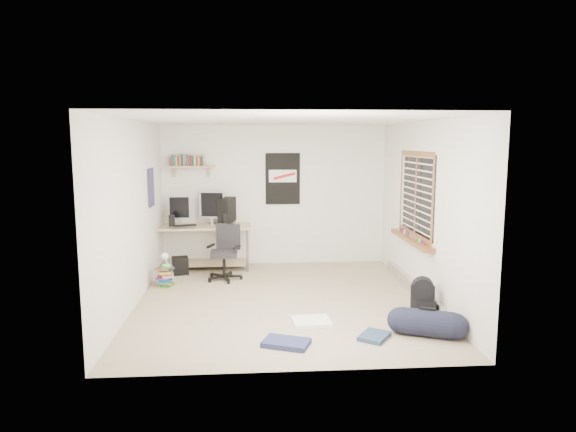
{
  "coord_description": "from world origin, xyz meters",
  "views": [
    {
      "loc": [
        -0.42,
        -6.95,
        2.22
      ],
      "look_at": [
        0.11,
        0.34,
        1.15
      ],
      "focal_mm": 32.0,
      "sensor_mm": 36.0,
      "label": 1
    }
  ],
  "objects": [
    {
      "name": "right_wall",
      "position": [
        2.0,
        0.0,
        1.25
      ],
      "size": [
        0.01,
        4.5,
        2.5
      ],
      "primitive_type": "cube",
      "color": "silver",
      "rests_on": "ground"
    },
    {
      "name": "jeans_b",
      "position": [
        0.96,
        -1.47,
        0.03
      ],
      "size": [
        0.44,
        0.46,
        0.05
      ],
      "primitive_type": "cube",
      "rotation": [
        0.0,
        0.0,
        0.96
      ],
      "color": "navy",
      "rests_on": "floor"
    },
    {
      "name": "monitor_right",
      "position": [
        -1.11,
        1.98,
        1.05
      ],
      "size": [
        0.45,
        0.19,
        0.48
      ],
      "primitive_type": "cube",
      "rotation": [
        0.0,
        0.0,
        -0.2
      ],
      "color": "#A1A1A6",
      "rests_on": "desk"
    },
    {
      "name": "floor",
      "position": [
        0.0,
        0.0,
        -0.01
      ],
      "size": [
        4.0,
        4.5,
        0.01
      ],
      "primitive_type": "cube",
      "color": "gray",
      "rests_on": "ground"
    },
    {
      "name": "wall_shelf",
      "position": [
        -1.45,
        2.14,
        1.78
      ],
      "size": [
        0.8,
        0.22,
        0.24
      ],
      "primitive_type": "cube",
      "color": "tan",
      "rests_on": "back_wall"
    },
    {
      "name": "poster_left_wall",
      "position": [
        -1.99,
        1.2,
        1.5
      ],
      "size": [
        0.02,
        0.42,
        0.6
      ],
      "primitive_type": "cube",
      "color": "navy",
      "rests_on": "left_wall"
    },
    {
      "name": "book_stack",
      "position": [
        -1.74,
        0.81,
        0.15
      ],
      "size": [
        0.47,
        0.39,
        0.31
      ],
      "primitive_type": "cube",
      "rotation": [
        0.0,
        0.0,
        -0.04
      ],
      "color": "brown",
      "rests_on": "floor"
    },
    {
      "name": "baseboard_heater",
      "position": [
        1.96,
        0.3,
        0.09
      ],
      "size": [
        0.08,
        2.5,
        0.18
      ],
      "primitive_type": "cube",
      "color": "#B7B2A8",
      "rests_on": "floor"
    },
    {
      "name": "ceiling",
      "position": [
        0.0,
        0.0,
        2.5
      ],
      "size": [
        4.0,
        4.5,
        0.01
      ],
      "primitive_type": "cube",
      "color": "white",
      "rests_on": "ground"
    },
    {
      "name": "monitor_left",
      "position": [
        -1.65,
        1.92,
        1.01
      ],
      "size": [
        0.37,
        0.1,
        0.41
      ],
      "primitive_type": "cube",
      "rotation": [
        0.0,
        0.0,
        -0.02
      ],
      "color": "#A4A3A8",
      "rests_on": "desk"
    },
    {
      "name": "desk_lamp",
      "position": [
        -1.72,
        0.79,
        0.38
      ],
      "size": [
        0.16,
        0.22,
        0.2
      ],
      "primitive_type": "cube",
      "rotation": [
        0.0,
        0.0,
        0.2
      ],
      "color": "white",
      "rests_on": "book_stack"
    },
    {
      "name": "duffel_bag",
      "position": [
        1.58,
        -1.44,
        0.14
      ],
      "size": [
        0.41,
        0.41,
        0.61
      ],
      "primitive_type": "cylinder",
      "rotation": [
        0.0,
        0.0,
        -0.4
      ],
      "color": "black",
      "rests_on": "floor"
    },
    {
      "name": "tshirt",
      "position": [
        0.31,
        -0.92,
        0.02
      ],
      "size": [
        0.5,
        0.43,
        0.04
      ],
      "primitive_type": "cube",
      "rotation": [
        0.0,
        0.0,
        0.08
      ],
      "color": "white",
      "rests_on": "floor"
    },
    {
      "name": "back_wall",
      "position": [
        0.0,
        2.25,
        1.25
      ],
      "size": [
        4.0,
        0.01,
        2.5
      ],
      "primitive_type": "cube",
      "color": "silver",
      "rests_on": "ground"
    },
    {
      "name": "subwoofer",
      "position": [
        -1.62,
        1.58,
        0.14
      ],
      "size": [
        0.31,
        0.31,
        0.29
      ],
      "primitive_type": "cube",
      "rotation": [
        0.0,
        0.0,
        0.22
      ],
      "color": "black",
      "rests_on": "floor"
    },
    {
      "name": "jeans_a",
      "position": [
        -0.05,
        -1.6,
        0.03
      ],
      "size": [
        0.58,
        0.48,
        0.05
      ],
      "primitive_type": "cube",
      "rotation": [
        0.0,
        0.0,
        -0.38
      ],
      "color": "navy",
      "rests_on": "floor"
    },
    {
      "name": "desk",
      "position": [
        -1.32,
        1.98,
        0.36
      ],
      "size": [
        1.8,
        0.84,
        0.81
      ],
      "primitive_type": "cube",
      "rotation": [
        0.0,
        0.0,
        0.04
      ],
      "color": "#C7AE8A",
      "rests_on": "floor"
    },
    {
      "name": "left_wall",
      "position": [
        -2.0,
        0.0,
        1.25
      ],
      "size": [
        0.01,
        4.5,
        2.5
      ],
      "primitive_type": "cube",
      "color": "silver",
      "rests_on": "ground"
    },
    {
      "name": "pc_tower",
      "position": [
        -0.85,
        2.0,
        1.03
      ],
      "size": [
        0.32,
        0.46,
        0.44
      ],
      "primitive_type": "cube",
      "rotation": [
        0.0,
        0.0,
        -0.31
      ],
      "color": "black",
      "rests_on": "desk"
    },
    {
      "name": "office_chair",
      "position": [
        -0.87,
        1.17,
        0.49
      ],
      "size": [
        0.74,
        0.74,
        0.89
      ],
      "primitive_type": "cube",
      "rotation": [
        0.0,
        0.0,
        -0.34
      ],
      "color": "black",
      "rests_on": "floor"
    },
    {
      "name": "poster_back_wall",
      "position": [
        0.15,
        2.23,
        1.55
      ],
      "size": [
        0.62,
        0.03,
        0.92
      ],
      "primitive_type": "cube",
      "color": "black",
      "rests_on": "back_wall"
    },
    {
      "name": "backpack",
      "position": [
        1.75,
        -0.77,
        0.2
      ],
      "size": [
        0.34,
        0.3,
        0.39
      ],
      "primitive_type": "cube",
      "rotation": [
        0.0,
        0.0,
        -0.27
      ],
      "color": "black",
      "rests_on": "floor"
    },
    {
      "name": "speaker_right",
      "position": [
        -0.87,
        1.81,
        0.9
      ],
      "size": [
        0.12,
        0.12,
        0.18
      ],
      "primitive_type": "cube",
      "rotation": [
        0.0,
        0.0,
        0.3
      ],
      "color": "black",
      "rests_on": "desk"
    },
    {
      "name": "window",
      "position": [
        1.95,
        0.3,
        1.45
      ],
      "size": [
        0.1,
        1.5,
        1.26
      ],
      "primitive_type": "cube",
      "color": "brown",
      "rests_on": "right_wall"
    },
    {
      "name": "keyboard",
      "position": [
        -1.53,
        1.65,
        0.82
      ],
      "size": [
        0.39,
        0.25,
        0.02
      ],
      "primitive_type": "cube",
      "rotation": [
        0.0,
        0.0,
        0.37
      ],
      "color": "black",
      "rests_on": "desk"
    },
    {
      "name": "speaker_left",
      "position": [
        -1.75,
        1.65,
        0.9
      ],
      "size": [
        0.1,
        0.1,
        0.19
      ],
      "primitive_type": "cube",
      "rotation": [
        0.0,
        0.0,
        0.07
      ],
      "color": "black",
      "rests_on": "desk"
    }
  ]
}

